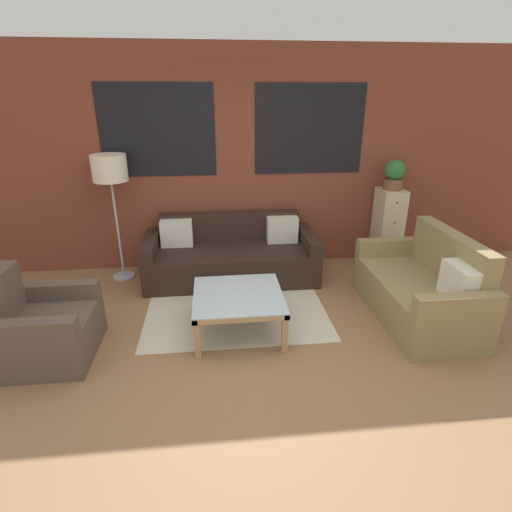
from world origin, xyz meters
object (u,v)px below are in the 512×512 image
Objects in this scene: settee_vintage at (421,290)px; potted_plant at (394,175)px; coffee_table at (238,300)px; couch_dark at (231,257)px; floor_lamp at (110,173)px; armchair_corner at (42,329)px; drawer_cabinet at (387,227)px.

potted_plant reaches higher than settee_vintage.
couch_dark is at bearing 90.15° from coffee_table.
floor_lamp reaches higher than settee_vintage.
floor_lamp is at bearing 134.32° from coffee_table.
floor_lamp is (0.37, 1.66, 1.08)m from armchair_corner.
settee_vintage is 1.93m from coffee_table.
drawer_cabinet is at bearing 5.81° from couch_dark.
settee_vintage reaches higher than armchair_corner.
couch_dark reaches higher than coffee_table.
drawer_cabinet reaches higher than couch_dark.
couch_dark is 1.29m from coffee_table.
floor_lamp is 3.65m from drawer_cabinet.
armchair_corner is at bearing -156.20° from drawer_cabinet.
potted_plant is at bearing 5.81° from couch_dark.
coffee_table is at bearing -89.85° from couch_dark.
settee_vintage is 3.75m from floor_lamp.
drawer_cabinet reaches higher than armchair_corner.
settee_vintage is 1.86× the size of armchair_corner.
floor_lamp reaches higher than armchair_corner.
settee_vintage is at bearing -22.27° from floor_lamp.
potted_plant is (0.22, 1.44, 0.94)m from settee_vintage.
couch_dark is 1.78m from floor_lamp.
coffee_table is 0.55× the size of floor_lamp.
floor_lamp is at bearing 157.73° from settee_vintage.
coffee_table is 2.27× the size of potted_plant.
potted_plant is (2.15, 1.51, 0.90)m from coffee_table.
floor_lamp is 1.49× the size of drawer_cabinet.
floor_lamp is 3.56m from potted_plant.
floor_lamp is at bearing 77.55° from armchair_corner.
drawer_cabinet is at bearing 35.11° from coffee_table.
potted_plant is at bearing 23.80° from armchair_corner.
potted_plant is (3.55, 0.07, -0.11)m from floor_lamp.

